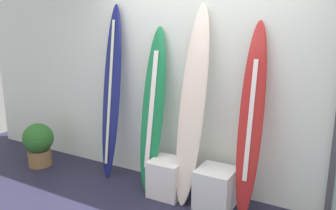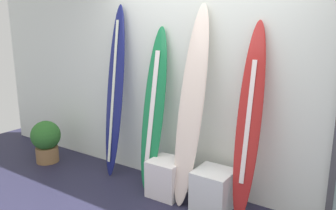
% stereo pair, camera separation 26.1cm
% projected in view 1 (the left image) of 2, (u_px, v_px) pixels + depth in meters
% --- Properties ---
extents(wall_back, '(7.20, 0.20, 2.80)m').
position_uv_depth(wall_back, '(204.00, 70.00, 3.74)').
color(wall_back, silver).
rests_on(wall_back, ground).
extents(surfboard_navy, '(0.26, 0.38, 2.16)m').
position_uv_depth(surfboard_navy, '(112.00, 93.00, 4.08)').
color(surfboard_navy, navy).
rests_on(surfboard_navy, ground).
extents(surfboard_emerald, '(0.30, 0.45, 1.90)m').
position_uv_depth(surfboard_emerald, '(153.00, 111.00, 3.79)').
color(surfboard_emerald, '#177642').
rests_on(surfboard_emerald, ground).
extents(surfboard_ivory, '(0.30, 0.53, 2.13)m').
position_uv_depth(surfboard_ivory, '(192.00, 106.00, 3.48)').
color(surfboard_ivory, silver).
rests_on(surfboard_ivory, ground).
extents(surfboard_crimson, '(0.26, 0.43, 1.95)m').
position_uv_depth(surfboard_crimson, '(251.00, 121.00, 3.24)').
color(surfboard_crimson, '#AE2220').
rests_on(surfboard_crimson, ground).
extents(display_block_left, '(0.37, 0.37, 0.42)m').
position_uv_depth(display_block_left, '(167.00, 177.00, 3.73)').
color(display_block_left, white).
rests_on(display_block_left, ground).
extents(display_block_center, '(0.39, 0.39, 0.42)m').
position_uv_depth(display_block_center, '(216.00, 188.00, 3.48)').
color(display_block_center, silver).
rests_on(display_block_center, ground).
extents(potted_plant, '(0.41, 0.41, 0.60)m').
position_uv_depth(potted_plant, '(39.00, 143.00, 4.52)').
color(potted_plant, olive).
rests_on(potted_plant, ground).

